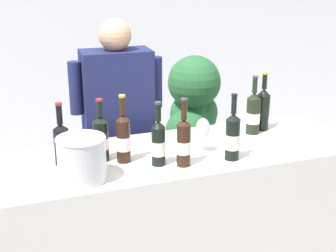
{
  "coord_description": "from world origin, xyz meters",
  "views": [
    {
      "loc": [
        -0.77,
        -2.24,
        1.97
      ],
      "look_at": [
        0.06,
        0.0,
        1.15
      ],
      "focal_mm": 51.52,
      "sensor_mm": 36.0,
      "label": 1
    }
  ],
  "objects_px": {
    "wine_bottle_0": "(233,137)",
    "wine_bottle_2": "(158,143)",
    "wine_bottle_4": "(123,138)",
    "wine_bottle_7": "(61,142)",
    "ice_bucket": "(82,159)",
    "wine_bottle_3": "(184,142)",
    "wine_bottle_6": "(101,138)",
    "person_server": "(119,151)",
    "potted_shrub": "(194,117)",
    "wine_glass": "(203,130)",
    "wine_bottle_5": "(253,113)",
    "wine_bottle_1": "(263,108)"
  },
  "relations": [
    {
      "from": "wine_glass",
      "to": "wine_bottle_7",
      "type": "bearing_deg",
      "value": 172.24
    },
    {
      "from": "wine_bottle_3",
      "to": "wine_bottle_7",
      "type": "relative_size",
      "value": 1.08
    },
    {
      "from": "wine_bottle_2",
      "to": "wine_bottle_3",
      "type": "height_order",
      "value": "wine_bottle_3"
    },
    {
      "from": "wine_bottle_5",
      "to": "ice_bucket",
      "type": "bearing_deg",
      "value": -164.4
    },
    {
      "from": "wine_bottle_3",
      "to": "wine_bottle_6",
      "type": "distance_m",
      "value": 0.42
    },
    {
      "from": "ice_bucket",
      "to": "person_server",
      "type": "relative_size",
      "value": 0.14
    },
    {
      "from": "wine_bottle_4",
      "to": "wine_bottle_2",
      "type": "bearing_deg",
      "value": -32.83
    },
    {
      "from": "wine_bottle_4",
      "to": "wine_bottle_5",
      "type": "xyz_separation_m",
      "value": [
        0.83,
        0.15,
        -0.0
      ]
    },
    {
      "from": "wine_bottle_0",
      "to": "wine_bottle_4",
      "type": "xyz_separation_m",
      "value": [
        -0.53,
        0.16,
        0.0
      ]
    },
    {
      "from": "wine_bottle_2",
      "to": "wine_glass",
      "type": "height_order",
      "value": "wine_bottle_2"
    },
    {
      "from": "potted_shrub",
      "to": "wine_glass",
      "type": "bearing_deg",
      "value": -111.55
    },
    {
      "from": "wine_bottle_3",
      "to": "person_server",
      "type": "relative_size",
      "value": 0.21
    },
    {
      "from": "wine_bottle_7",
      "to": "person_server",
      "type": "distance_m",
      "value": 0.77
    },
    {
      "from": "wine_bottle_4",
      "to": "wine_bottle_7",
      "type": "xyz_separation_m",
      "value": [
        -0.3,
        0.08,
        -0.01
      ]
    },
    {
      "from": "wine_bottle_0",
      "to": "potted_shrub",
      "type": "height_order",
      "value": "wine_bottle_0"
    },
    {
      "from": "wine_bottle_5",
      "to": "person_server",
      "type": "xyz_separation_m",
      "value": [
        -0.69,
        0.49,
        -0.32
      ]
    },
    {
      "from": "wine_bottle_7",
      "to": "ice_bucket",
      "type": "bearing_deg",
      "value": -75.12
    },
    {
      "from": "wine_bottle_5",
      "to": "wine_bottle_7",
      "type": "relative_size",
      "value": 1.08
    },
    {
      "from": "wine_bottle_6",
      "to": "wine_glass",
      "type": "height_order",
      "value": "wine_bottle_6"
    },
    {
      "from": "potted_shrub",
      "to": "wine_bottle_3",
      "type": "bearing_deg",
      "value": -115.29
    },
    {
      "from": "wine_bottle_0",
      "to": "wine_bottle_3",
      "type": "bearing_deg",
      "value": 177.25
    },
    {
      "from": "wine_bottle_0",
      "to": "wine_bottle_2",
      "type": "height_order",
      "value": "wine_bottle_0"
    },
    {
      "from": "wine_bottle_2",
      "to": "wine_bottle_5",
      "type": "relative_size",
      "value": 0.95
    },
    {
      "from": "wine_bottle_0",
      "to": "person_server",
      "type": "relative_size",
      "value": 0.21
    },
    {
      "from": "wine_bottle_7",
      "to": "wine_glass",
      "type": "xyz_separation_m",
      "value": [
        0.73,
        -0.1,
        0.0
      ]
    },
    {
      "from": "wine_bottle_6",
      "to": "potted_shrub",
      "type": "height_order",
      "value": "wine_bottle_6"
    },
    {
      "from": "wine_bottle_7",
      "to": "wine_bottle_4",
      "type": "bearing_deg",
      "value": -14.72
    },
    {
      "from": "wine_bottle_3",
      "to": "wine_bottle_4",
      "type": "xyz_separation_m",
      "value": [
        -0.27,
        0.15,
        0.0
      ]
    },
    {
      "from": "wine_bottle_3",
      "to": "wine_bottle_4",
      "type": "distance_m",
      "value": 0.31
    },
    {
      "from": "wine_bottle_0",
      "to": "wine_bottle_5",
      "type": "relative_size",
      "value": 1.0
    },
    {
      "from": "wine_bottle_3",
      "to": "wine_glass",
      "type": "distance_m",
      "value": 0.21
    },
    {
      "from": "wine_bottle_6",
      "to": "ice_bucket",
      "type": "xyz_separation_m",
      "value": [
        -0.14,
        -0.2,
        -0.01
      ]
    },
    {
      "from": "wine_bottle_3",
      "to": "wine_bottle_7",
      "type": "height_order",
      "value": "wine_bottle_3"
    },
    {
      "from": "ice_bucket",
      "to": "wine_bottle_4",
      "type": "bearing_deg",
      "value": 31.59
    },
    {
      "from": "wine_bottle_5",
      "to": "wine_bottle_6",
      "type": "xyz_separation_m",
      "value": [
        -0.93,
        -0.1,
        -0.01
      ]
    },
    {
      "from": "wine_bottle_4",
      "to": "wine_bottle_6",
      "type": "height_order",
      "value": "wine_bottle_4"
    },
    {
      "from": "wine_bottle_5",
      "to": "wine_bottle_7",
      "type": "height_order",
      "value": "wine_bottle_5"
    },
    {
      "from": "wine_bottle_2",
      "to": "wine_bottle_6",
      "type": "height_order",
      "value": "same"
    },
    {
      "from": "wine_bottle_6",
      "to": "potted_shrub",
      "type": "relative_size",
      "value": 0.26
    },
    {
      "from": "wine_bottle_5",
      "to": "wine_bottle_6",
      "type": "height_order",
      "value": "wine_bottle_5"
    },
    {
      "from": "wine_bottle_3",
      "to": "wine_glass",
      "type": "relative_size",
      "value": 1.84
    },
    {
      "from": "wine_bottle_4",
      "to": "wine_glass",
      "type": "bearing_deg",
      "value": -2.77
    },
    {
      "from": "ice_bucket",
      "to": "wine_bottle_3",
      "type": "bearing_deg",
      "value": -0.35
    },
    {
      "from": "wine_bottle_6",
      "to": "ice_bucket",
      "type": "height_order",
      "value": "wine_bottle_6"
    },
    {
      "from": "wine_bottle_7",
      "to": "wine_bottle_2",
      "type": "bearing_deg",
      "value": -21.42
    },
    {
      "from": "wine_bottle_3",
      "to": "person_server",
      "type": "xyz_separation_m",
      "value": [
        -0.13,
        0.79,
        -0.32
      ]
    },
    {
      "from": "person_server",
      "to": "wine_glass",
      "type": "bearing_deg",
      "value": -66.01
    },
    {
      "from": "wine_bottle_5",
      "to": "wine_bottle_3",
      "type": "bearing_deg",
      "value": -151.85
    },
    {
      "from": "wine_bottle_5",
      "to": "ice_bucket",
      "type": "height_order",
      "value": "wine_bottle_5"
    },
    {
      "from": "wine_bottle_1",
      "to": "wine_bottle_3",
      "type": "height_order",
      "value": "wine_bottle_1"
    }
  ]
}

